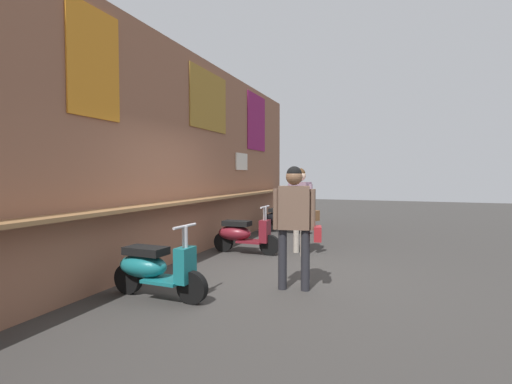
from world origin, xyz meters
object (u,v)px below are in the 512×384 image
(scooter_teal, at_px, (154,268))
(scooter_maroon, at_px, (242,234))
(scooter_black, at_px, (283,218))
(shopper_with_handbag, at_px, (295,215))
(shopper_browsing, at_px, (301,202))

(scooter_teal, distance_m, scooter_maroon, 2.98)
(scooter_black, xyz_separation_m, shopper_with_handbag, (-4.96, -1.62, 0.65))
(scooter_teal, bearing_deg, shopper_with_handbag, 33.75)
(scooter_maroon, xyz_separation_m, scooter_black, (2.94, -0.00, 0.00))
(scooter_maroon, xyz_separation_m, shopper_browsing, (0.30, -1.12, 0.66))
(scooter_black, bearing_deg, shopper_with_handbag, -68.85)
(scooter_maroon, height_order, shopper_with_handbag, shopper_with_handbag)
(scooter_teal, relative_size, shopper_with_handbag, 0.83)
(scooter_black, distance_m, shopper_with_handbag, 5.26)
(scooter_maroon, distance_m, shopper_browsing, 1.34)
(scooter_teal, relative_size, shopper_browsing, 0.82)
(shopper_with_handbag, height_order, shopper_browsing, shopper_browsing)
(scooter_teal, bearing_deg, shopper_browsing, 74.15)
(scooter_black, height_order, shopper_browsing, shopper_browsing)
(scooter_black, bearing_deg, scooter_maroon, -86.91)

